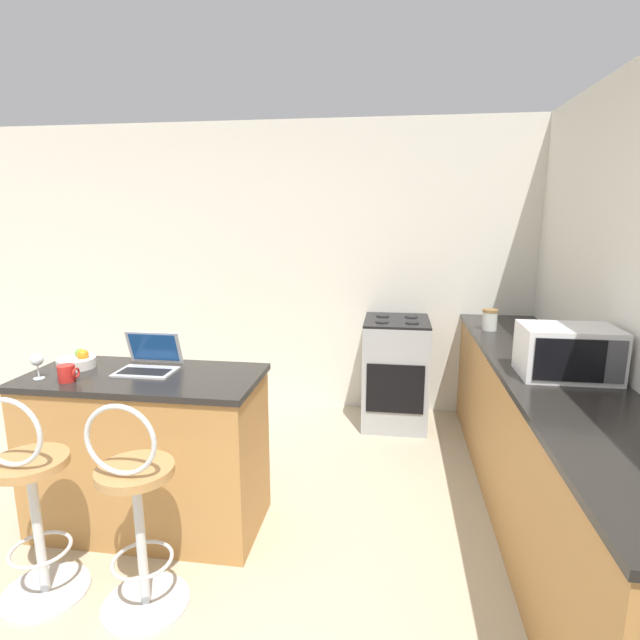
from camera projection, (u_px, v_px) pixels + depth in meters
ground_plane at (152, 637)px, 2.16m from camera, size 20.00×20.00×0.00m
wall_back at (285, 269)px, 4.61m from camera, size 12.00×0.06×2.60m
breakfast_bar at (149, 451)px, 2.86m from camera, size 1.30×0.62×0.92m
counter_right at (548, 448)px, 2.90m from camera, size 0.63×3.31×0.92m
bar_stool_near at (31, 503)px, 2.29m from camera, size 0.40×0.40×1.04m
bar_stool_far at (136, 513)px, 2.22m from camera, size 0.40×0.40×1.04m
laptop at (150, 361)px, 2.83m from camera, size 0.32×0.26×0.21m
microwave at (568, 352)px, 2.70m from camera, size 0.49×0.34×0.28m
stove_range at (395, 372)px, 4.30m from camera, size 0.54×0.61×0.93m
mug_red at (67, 373)px, 2.64m from camera, size 0.11×0.09×0.09m
fruit_bowl at (78, 361)px, 2.89m from camera, size 0.21×0.21×0.11m
wine_glass_tall at (37, 361)px, 2.67m from camera, size 0.07×0.07×0.14m
storage_jar at (490, 320)px, 3.81m from camera, size 0.12×0.12×0.16m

